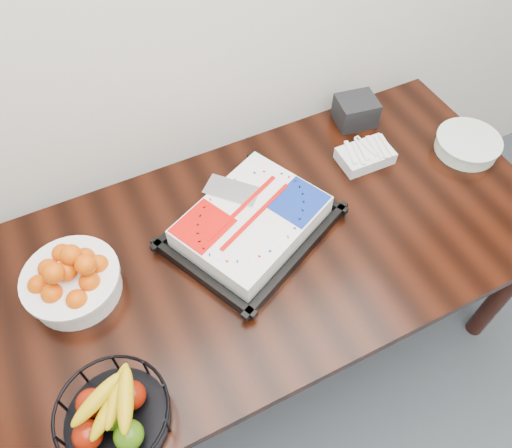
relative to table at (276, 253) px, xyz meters
name	(u,v)px	position (x,y,z in m)	size (l,w,h in m)	color
table	(276,253)	(0.00, 0.00, 0.00)	(1.80, 0.90, 0.75)	black
cake_tray	(252,223)	(-0.06, 0.06, 0.13)	(0.60, 0.55, 0.10)	black
tangerine_bowl	(70,277)	(-0.61, 0.09, 0.16)	(0.28, 0.28, 0.18)	white
fruit_basket	(114,415)	(-0.62, -0.32, 0.15)	(0.28, 0.28, 0.15)	black
plate_stack	(467,145)	(0.80, 0.04, 0.11)	(0.23, 0.23, 0.06)	white
fork_bag	(365,155)	(0.44, 0.16, 0.11)	(0.19, 0.13, 0.05)	silver
napkin_box	(356,111)	(0.52, 0.35, 0.14)	(0.14, 0.12, 0.10)	black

